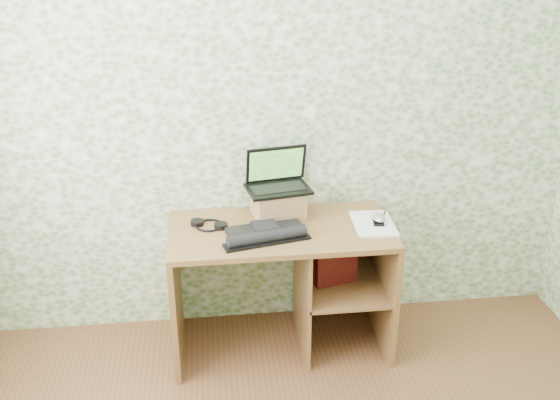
{
  "coord_description": "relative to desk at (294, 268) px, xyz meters",
  "views": [
    {
      "loc": [
        -0.36,
        -1.54,
        2.26
      ],
      "look_at": [
        -0.01,
        1.39,
        0.94
      ],
      "focal_mm": 40.0,
      "sensor_mm": 36.0,
      "label": 1
    }
  ],
  "objects": [
    {
      "name": "pen",
      "position": [
        0.5,
        0.02,
        0.29
      ],
      "size": [
        0.07,
        0.13,
        0.01
      ],
      "primitive_type": "cylinder",
      "rotation": [
        1.57,
        0.0,
        -0.45
      ],
      "color": "black",
      "rests_on": "notepad"
    },
    {
      "name": "headphones",
      "position": [
        -0.46,
        0.04,
        0.28
      ],
      "size": [
        0.2,
        0.2,
        0.03
      ],
      "rotation": [
        0.0,
        0.0,
        -0.41
      ],
      "color": "black",
      "rests_on": "desk"
    },
    {
      "name": "laptop",
      "position": [
        -0.08,
        0.15,
        0.48
      ],
      "size": [
        0.37,
        0.29,
        0.23
      ],
      "rotation": [
        0.0,
        0.0,
        0.18
      ],
      "color": "black",
      "rests_on": "riser"
    },
    {
      "name": "red_box",
      "position": [
        0.23,
        -0.03,
        0.06
      ],
      "size": [
        0.26,
        0.13,
        0.29
      ],
      "primitive_type": "cube",
      "rotation": [
        0.0,
        0.0,
        0.24
      ],
      "color": "maroon",
      "rests_on": "desk"
    },
    {
      "name": "notepad",
      "position": [
        0.43,
        -0.05,
        0.28
      ],
      "size": [
        0.23,
        0.32,
        0.01
      ],
      "primitive_type": "cube",
      "rotation": [
        0.0,
        0.0,
        -0.04
      ],
      "color": "silver",
      "rests_on": "desk"
    },
    {
      "name": "mouse",
      "position": [
        0.45,
        -0.05,
        0.3
      ],
      "size": [
        0.08,
        0.12,
        0.04
      ],
      "primitive_type": "ellipsoid",
      "rotation": [
        0.0,
        0.0,
        -0.16
      ],
      "color": "#BCBCBE",
      "rests_on": "notepad"
    },
    {
      "name": "keyboard",
      "position": [
        -0.17,
        -0.12,
        0.29
      ],
      "size": [
        0.47,
        0.32,
        0.06
      ],
      "rotation": [
        0.0,
        0.0,
        0.22
      ],
      "color": "black",
      "rests_on": "desk"
    },
    {
      "name": "riser",
      "position": [
        -0.08,
        0.12,
        0.35
      ],
      "size": [
        0.3,
        0.27,
        0.16
      ],
      "primitive_type": "cube",
      "rotation": [
        0.0,
        0.0,
        0.18
      ],
      "color": "olive",
      "rests_on": "desk"
    },
    {
      "name": "wall_back",
      "position": [
        -0.08,
        0.28,
        0.82
      ],
      "size": [
        3.5,
        0.0,
        3.5
      ],
      "primitive_type": "plane",
      "rotation": [
        1.57,
        0.0,
        0.0
      ],
      "color": "white",
      "rests_on": "ground"
    },
    {
      "name": "desk",
      "position": [
        0.0,
        0.0,
        0.0
      ],
      "size": [
        1.2,
        0.6,
        0.75
      ],
      "color": "brown",
      "rests_on": "floor"
    }
  ]
}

